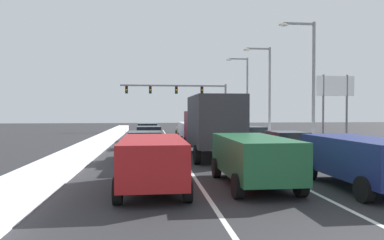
{
  "coord_description": "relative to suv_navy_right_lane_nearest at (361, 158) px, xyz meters",
  "views": [
    {
      "loc": [
        -3.37,
        -4.39,
        2.53
      ],
      "look_at": [
        0.67,
        30.55,
        1.72
      ],
      "focal_mm": 33.57,
      "sensor_mm": 36.0,
      "label": 1
    }
  ],
  "objects": [
    {
      "name": "suv_navy_right_lane_nearest",
      "position": [
        0.0,
        0.0,
        0.0
      ],
      "size": [
        2.16,
        4.9,
        1.67
      ],
      "color": "navy",
      "rests_on": "ground"
    },
    {
      "name": "box_truck_center_lane_second",
      "position": [
        -3.5,
        8.47,
        0.88
      ],
      "size": [
        2.53,
        7.2,
        3.36
      ],
      "color": "maroon",
      "rests_on": "ground"
    },
    {
      "name": "street_lamp_right_far",
      "position": [
        4.01,
        29.76,
        4.2
      ],
      "size": [
        2.66,
        0.36,
        8.79
      ],
      "color": "gray",
      "rests_on": "ground"
    },
    {
      "name": "sedan_tan_center_lane_fourth",
      "position": [
        -3.33,
        23.56,
        -0.25
      ],
      "size": [
        2.0,
        4.5,
        1.51
      ],
      "color": "#937F60",
      "rests_on": "ground"
    },
    {
      "name": "sedan_navy_left_lane_third",
      "position": [
        -6.95,
        14.38,
        -0.25
      ],
      "size": [
        2.0,
        4.5,
        1.51
      ],
      "color": "navy",
      "rests_on": "ground"
    },
    {
      "name": "lane_stripe_between_center_lane_and_left_lane",
      "position": [
        -5.16,
        14.8,
        -1.01
      ],
      "size": [
        0.14,
        47.01,
        0.01
      ],
      "primitive_type": "cube",
      "color": "silver",
      "rests_on": "ground"
    },
    {
      "name": "sedan_black_right_lane_second",
      "position": [
        0.12,
        6.82,
        -0.25
      ],
      "size": [
        2.0,
        4.5,
        1.51
      ],
      "color": "black",
      "rests_on": "ground"
    },
    {
      "name": "suv_white_center_lane_third",
      "position": [
        -3.52,
        17.18,
        0.0
      ],
      "size": [
        2.16,
        4.9,
        1.67
      ],
      "color": "silver",
      "rests_on": "ground"
    },
    {
      "name": "sedan_black_left_lane_fourth",
      "position": [
        -7.1,
        20.78,
        -0.25
      ],
      "size": [
        2.0,
        4.5,
        1.51
      ],
      "color": "black",
      "rests_on": "ground"
    },
    {
      "name": "snow_bank_left_shoulder",
      "position": [
        -10.46,
        14.8,
        -0.68
      ],
      "size": [
        1.31,
        47.01,
        0.68
      ],
      "primitive_type": "cube",
      "color": "white",
      "rests_on": "ground"
    },
    {
      "name": "snow_bank_right_shoulder",
      "position": [
        3.54,
        14.8,
        -0.68
      ],
      "size": [
        2.0,
        47.01,
        0.67
      ],
      "primitive_type": "cube",
      "color": "white",
      "rests_on": "ground"
    },
    {
      "name": "ground_plane",
      "position": [
        -3.46,
        10.53,
        -1.02
      ],
      "size": [
        120.0,
        120.0,
        0.0
      ],
      "primitive_type": "plane",
      "color": "#28282B"
    },
    {
      "name": "lane_stripe_between_right_lane_and_center_lane",
      "position": [
        -1.76,
        14.8,
        -1.01
      ],
      "size": [
        0.14,
        47.01,
        0.01
      ],
      "primitive_type": "cube",
      "color": "silver",
      "rests_on": "ground"
    },
    {
      "name": "traffic_light_gantry",
      "position": [
        -2.15,
        36.16,
        3.87
      ],
      "size": [
        14.0,
        0.47,
        6.2
      ],
      "color": "slate",
      "rests_on": "ground"
    },
    {
      "name": "street_lamp_right_mid",
      "position": [
        3.78,
        21.21,
        4.03
      ],
      "size": [
        2.66,
        0.36,
        8.48
      ],
      "color": "gray",
      "rests_on": "ground"
    },
    {
      "name": "sedan_silver_right_lane_third",
      "position": [
        -0.03,
        12.97,
        -0.25
      ],
      "size": [
        2.0,
        4.5,
        1.51
      ],
      "color": "#B7BABF",
      "rests_on": "ground"
    },
    {
      "name": "roadside_sign_right",
      "position": [
        7.92,
        16.4,
        3.0
      ],
      "size": [
        3.2,
        0.16,
        5.5
      ],
      "color": "#59595B",
      "rests_on": "ground"
    },
    {
      "name": "street_lamp_right_near",
      "position": [
        4.0,
        12.67,
        4.15
      ],
      "size": [
        2.66,
        0.36,
        8.69
      ],
      "color": "gray",
      "rests_on": "ground"
    },
    {
      "name": "sedan_charcoal_right_lane_fourth",
      "position": [
        -0.23,
        19.5,
        -0.25
      ],
      "size": [
        2.0,
        4.5,
        1.51
      ],
      "color": "#38383D",
      "rests_on": "ground"
    },
    {
      "name": "suv_green_center_lane_nearest",
      "position": [
        -3.37,
        0.86,
        0.0
      ],
      "size": [
        2.16,
        4.9,
        1.67
      ],
      "color": "#1E5633",
      "rests_on": "ground"
    },
    {
      "name": "suv_red_left_lane_nearest",
      "position": [
        -6.78,
        0.62,
        0.0
      ],
      "size": [
        2.16,
        4.9,
        1.67
      ],
      "color": "maroon",
      "rests_on": "ground"
    },
    {
      "name": "sedan_gray_left_lane_second",
      "position": [
        -7.11,
        7.7,
        -0.25
      ],
      "size": [
        2.0,
        4.5,
        1.51
      ],
      "color": "slate",
      "rests_on": "ground"
    }
  ]
}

